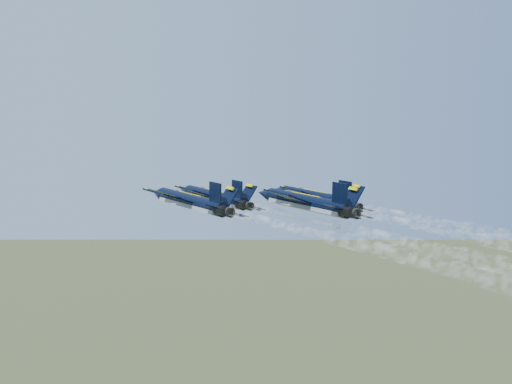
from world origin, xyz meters
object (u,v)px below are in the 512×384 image
object	(u,v)px
jet_left	(190,202)
jet_right	(315,198)
jet_lead	(214,197)
jet_slot	(305,203)

from	to	relation	value
jet_left	jet_right	bearing A→B (deg)	-3.08
jet_lead	jet_left	distance (m)	15.34
jet_left	jet_right	xyz separation A→B (m)	(20.40, 6.66, 0.00)
jet_left	jet_slot	distance (m)	15.47
jet_left	jet_slot	world-z (taller)	same
jet_left	jet_slot	bearing A→B (deg)	-47.13
jet_lead	jet_slot	bearing A→B (deg)	-91.38
jet_lead	jet_slot	distance (m)	21.99
jet_right	jet_left	bearing A→B (deg)	176.92
jet_left	jet_lead	bearing A→B (deg)	43.90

